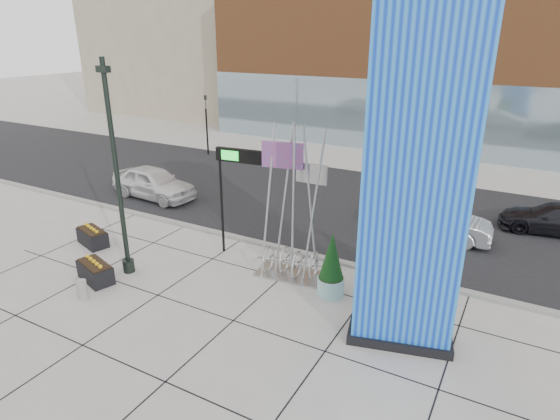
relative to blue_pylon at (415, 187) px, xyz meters
The scene contains 19 objects.
ground 7.24m from the blue_pylon, behind, with size 160.00×160.00×0.00m, color #9E9991.
street_asphalt 11.93m from the blue_pylon, 120.55° to the left, with size 80.00×12.00×0.02m, color black.
curb_edge 7.99m from the blue_pylon, 148.02° to the left, with size 80.00×0.30×0.12m, color gray.
tower_podium 26.92m from the blue_pylon, 99.87° to the left, with size 34.00×10.00×11.00m, color #97552C.
tower_glass_front 22.28m from the blue_pylon, 101.99° to the left, with size 34.00×0.60×5.00m, color #8CA5B2.
blue_pylon is the anchor object (origin of this frame).
lamp_post 9.80m from the blue_pylon, behind, with size 0.47×0.41×7.42m.
public_art_sculpture 5.67m from the blue_pylon, 157.50° to the left, with size 2.51×1.45×5.45m.
concrete_bollard 10.87m from the blue_pylon, 163.78° to the right, with size 0.33×0.33×0.64m, color gray.
overhead_street_sign 7.36m from the blue_pylon, 161.62° to the left, with size 1.98×0.36×4.20m.
round_planter_east 4.64m from the blue_pylon, 108.03° to the left, with size 1.05×1.05×2.63m.
round_planter_mid 4.13m from the blue_pylon, 100.45° to the left, with size 0.92×0.92×2.29m.
round_planter_west 4.57m from the blue_pylon, 153.84° to the left, with size 0.89×0.89×2.22m.
box_planter_north 13.30m from the blue_pylon, behind, with size 1.62×1.14×0.81m.
box_planter_south 11.14m from the blue_pylon, behind, with size 1.63×1.15×0.81m.
car_white_west 16.01m from the blue_pylon, 158.32° to the left, with size 1.92×4.77×1.63m, color silver.
car_silver_mid 8.54m from the blue_pylon, 94.34° to the left, with size 1.52×4.36×1.44m, color #AAACB1.
car_dark_east 11.91m from the blue_pylon, 70.47° to the left, with size 1.80×4.43×1.29m, color black.
traffic_signal 22.92m from the blue_pylon, 140.53° to the left, with size 0.15×0.18×4.10m.
Camera 1 is at (7.98, -10.77, 8.14)m, focal length 30.00 mm.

